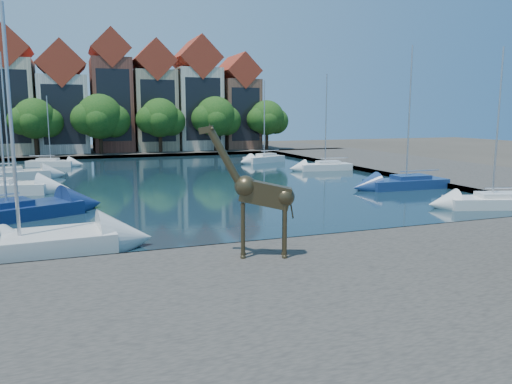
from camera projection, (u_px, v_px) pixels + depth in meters
The scene contains 24 objects.
ground at pixel (304, 246), 22.62m from camera, with size 160.00×160.00×0.00m, color #38332B.
water_basin at pixel (188, 180), 44.86m from camera, with size 38.00×50.00×0.08m, color black.
near_quay at pixel (398, 293), 16.10m from camera, with size 50.00×14.00×0.50m, color #46433D.
far_quay at pixel (141, 152), 74.48m from camera, with size 60.00×16.00×0.50m, color #46433D.
right_quay at pixel (418, 167), 53.35m from camera, with size 14.00×52.00×0.50m, color #46433D.
townhouse_west_mid at pixel (12, 96), 67.41m from camera, with size 5.94×9.18×16.79m.
townhouse_west_inner at pixel (63, 103), 69.77m from camera, with size 6.43×9.18×15.15m.
townhouse_center at pixel (111, 96), 71.83m from camera, with size 5.44×9.18×16.93m.
townhouse_east_inner at pixel (153, 101), 73.98m from camera, with size 5.94×9.18×15.79m.
townhouse_east_mid at pixel (196, 99), 76.13m from camera, with size 6.43×9.18×16.65m.
townhouse_east_end at pixel (236, 106), 78.51m from camera, with size 5.44×9.18×14.43m.
far_tree_west at pixel (35, 120), 63.88m from camera, with size 6.76×5.20×7.36m.
far_tree_mid_west at pixel (101, 118), 66.58m from camera, with size 7.80×6.00×8.00m.
far_tree_mid_east at pixel (161, 119), 69.33m from camera, with size 7.02×5.40×7.52m.
far_tree_east at pixel (216, 118), 72.04m from camera, with size 7.54×5.80×7.84m.
far_tree_far_east at pixel (267, 119), 74.79m from camera, with size 6.76×5.20×7.36m.
giraffe_statue at pixel (258, 193), 18.90m from camera, with size 3.43×1.52×5.03m.
sailboat_left_b at pixel (7, 209), 27.77m from camera, with size 8.23×5.66×12.45m.
sailboat_left_d at pixel (10, 173), 44.22m from camera, with size 6.85×3.33×11.07m.
sailboat_left_e at pixel (51, 162), 55.68m from camera, with size 5.31×3.30×7.77m.
sailboat_right_a at pixel (492, 200), 31.35m from camera, with size 6.03×3.56×9.85m.
sailboat_right_b at pixel (406, 181), 39.39m from camera, with size 6.62×2.49×10.99m.
sailboat_right_c at pixel (325, 165), 51.95m from camera, with size 5.59×2.45×9.82m.
sailboat_right_d at pixel (264, 157), 60.03m from camera, with size 5.55×3.64×9.67m.
Camera 1 is at (-9.63, -19.85, 6.00)m, focal length 35.00 mm.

